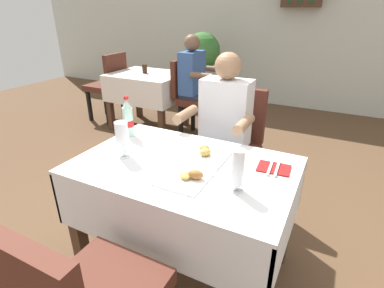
% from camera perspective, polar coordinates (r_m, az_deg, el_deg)
% --- Properties ---
extents(ground_plane, '(11.00, 11.00, 0.00)m').
position_cam_1_polar(ground_plane, '(2.00, -2.54, -25.53)').
color(ground_plane, brown).
extents(back_wall, '(11.00, 0.12, 2.86)m').
position_cam_1_polar(back_wall, '(5.24, 21.48, 21.92)').
color(back_wall, silver).
rests_on(back_wall, ground).
extents(main_dining_table, '(1.20, 0.79, 0.75)m').
position_cam_1_polar(main_dining_table, '(1.74, -1.52, -8.90)').
color(main_dining_table, white).
rests_on(main_dining_table, ground).
extents(chair_far_diner_seat, '(0.44, 0.50, 0.97)m').
position_cam_1_polar(chair_far_diner_seat, '(2.38, 7.51, 0.08)').
color(chair_far_diner_seat, '#4C2319').
rests_on(chair_far_diner_seat, ground).
extents(seated_diner_far, '(0.50, 0.46, 1.26)m').
position_cam_1_polar(seated_diner_far, '(2.24, 5.80, 2.90)').
color(seated_diner_far, '#282D42').
rests_on(seated_diner_far, ground).
extents(plate_near_camera, '(0.24, 0.24, 0.06)m').
position_cam_1_polar(plate_near_camera, '(1.49, -1.16, -6.46)').
color(plate_near_camera, white).
rests_on(plate_near_camera, main_dining_table).
extents(plate_far_diner, '(0.25, 0.25, 0.06)m').
position_cam_1_polar(plate_far_diner, '(1.72, 2.45, -2.04)').
color(plate_far_diner, white).
rests_on(plate_far_diner, main_dining_table).
extents(beer_glass_left, '(0.07, 0.07, 0.21)m').
position_cam_1_polar(beer_glass_left, '(1.38, 8.67, -4.86)').
color(beer_glass_left, white).
rests_on(beer_glass_left, main_dining_table).
extents(beer_glass_middle, '(0.07, 0.07, 0.21)m').
position_cam_1_polar(beer_glass_middle, '(1.72, -13.17, 1.07)').
color(beer_glass_middle, white).
rests_on(beer_glass_middle, main_dining_table).
extents(cola_bottle_primary, '(0.07, 0.07, 0.27)m').
position_cam_1_polar(cola_bottle_primary, '(2.01, -12.13, 4.72)').
color(cola_bottle_primary, silver).
rests_on(cola_bottle_primary, main_dining_table).
extents(napkin_cutlery_set, '(0.18, 0.19, 0.01)m').
position_cam_1_polar(napkin_cutlery_set, '(1.66, 15.35, -4.44)').
color(napkin_cutlery_set, maroon).
rests_on(napkin_cutlery_set, main_dining_table).
extents(background_dining_table, '(0.93, 0.75, 0.75)m').
position_cam_1_polar(background_dining_table, '(4.10, -8.47, 10.54)').
color(background_dining_table, white).
rests_on(background_dining_table, ground).
extents(background_chair_left, '(0.50, 0.44, 0.97)m').
position_cam_1_polar(background_chair_left, '(4.52, -15.63, 11.16)').
color(background_chair_left, '#4C2319').
rests_on(background_chair_left, ground).
extents(background_chair_right, '(0.50, 0.44, 0.97)m').
position_cam_1_polar(background_chair_right, '(3.76, 0.10, 9.48)').
color(background_chair_right, '#4C2319').
rests_on(background_chair_right, ground).
extents(background_patron, '(0.46, 0.50, 1.26)m').
position_cam_1_polar(background_patron, '(3.70, 0.79, 11.74)').
color(background_patron, '#282D42').
rests_on(background_patron, ground).
extents(background_table_tumbler, '(0.06, 0.06, 0.11)m').
position_cam_1_polar(background_table_tumbler, '(4.08, -9.02, 13.99)').
color(background_table_tumbler, black).
rests_on(background_table_tumbler, background_dining_table).
extents(potted_plant_corner, '(0.56, 0.56, 1.20)m').
position_cam_1_polar(potted_plant_corner, '(4.96, 1.98, 16.01)').
color(potted_plant_corner, brown).
rests_on(potted_plant_corner, ground).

